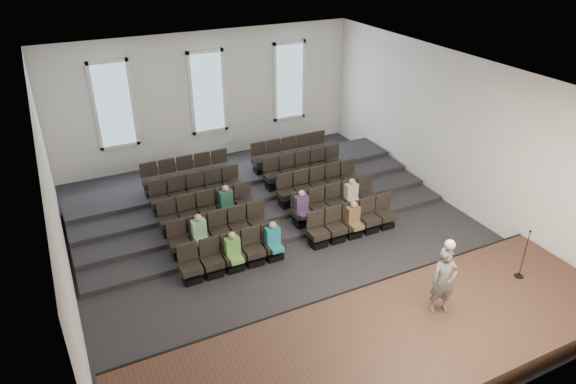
# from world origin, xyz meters

# --- Properties ---
(ground) EXTENTS (14.00, 14.00, 0.00)m
(ground) POSITION_xyz_m (0.00, 0.00, 0.00)
(ground) COLOR black
(ground) RESTS_ON ground
(ceiling) EXTENTS (12.00, 14.00, 0.02)m
(ceiling) POSITION_xyz_m (0.00, 0.00, 5.01)
(ceiling) COLOR white
(ceiling) RESTS_ON ground
(wall_back) EXTENTS (12.00, 0.04, 5.00)m
(wall_back) POSITION_xyz_m (0.00, 7.02, 2.50)
(wall_back) COLOR silver
(wall_back) RESTS_ON ground
(wall_front) EXTENTS (12.00, 0.04, 5.00)m
(wall_front) POSITION_xyz_m (0.00, -7.02, 2.50)
(wall_front) COLOR silver
(wall_front) RESTS_ON ground
(wall_left) EXTENTS (0.04, 14.00, 5.00)m
(wall_left) POSITION_xyz_m (-6.02, 0.00, 2.50)
(wall_left) COLOR silver
(wall_left) RESTS_ON ground
(wall_right) EXTENTS (0.04, 14.00, 5.00)m
(wall_right) POSITION_xyz_m (6.02, 0.00, 2.50)
(wall_right) COLOR silver
(wall_right) RESTS_ON ground
(stage) EXTENTS (11.80, 3.60, 0.50)m
(stage) POSITION_xyz_m (0.00, -5.10, 0.25)
(stage) COLOR #402B1B
(stage) RESTS_ON ground
(stage_lip) EXTENTS (11.80, 0.06, 0.52)m
(stage_lip) POSITION_xyz_m (0.00, -3.33, 0.25)
(stage_lip) COLOR black
(stage_lip) RESTS_ON ground
(risers) EXTENTS (11.80, 4.80, 0.60)m
(risers) POSITION_xyz_m (0.00, 3.17, 0.20)
(risers) COLOR black
(risers) RESTS_ON ground
(seating_rows) EXTENTS (6.80, 4.70, 1.67)m
(seating_rows) POSITION_xyz_m (-0.00, 1.54, 0.68)
(seating_rows) COLOR black
(seating_rows) RESTS_ON ground
(windows) EXTENTS (8.44, 0.10, 3.24)m
(windows) POSITION_xyz_m (0.00, 6.95, 2.70)
(windows) COLOR white
(windows) RESTS_ON wall_back
(audience) EXTENTS (5.45, 2.64, 1.10)m
(audience) POSITION_xyz_m (-0.19, 0.15, 0.79)
(audience) COLOR #63A441
(audience) RESTS_ON seating_rows
(speaker) EXTENTS (0.70, 0.56, 1.67)m
(speaker) POSITION_xyz_m (1.59, -4.82, 1.34)
(speaker) COLOR #5F5D5A
(speaker) RESTS_ON stage
(mic_stand) EXTENTS (0.23, 0.23, 1.38)m
(mic_stand) POSITION_xyz_m (4.28, -4.73, 0.91)
(mic_stand) COLOR black
(mic_stand) RESTS_ON stage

